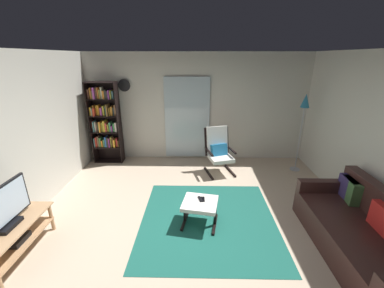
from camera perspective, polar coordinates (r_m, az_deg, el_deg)
name	(u,v)px	position (r m, az deg, el deg)	size (l,w,h in m)	color
ground_plane	(196,232)	(3.87, 0.96, -20.07)	(7.02, 7.02, 0.00)	#C5AE94
wall_back	(197,108)	(5.98, 1.14, 8.52)	(5.60, 0.06, 2.60)	beige
glass_door_panel	(187,118)	(5.98, -1.16, 6.05)	(1.10, 0.01, 2.00)	silver
area_rug	(208,220)	(4.09, 3.86, -17.48)	(2.14, 2.18, 0.01)	#1B5C4F
tv_stand	(12,237)	(4.06, -36.86, -17.14)	(0.51, 1.14, 0.46)	tan
television	(3,210)	(3.85, -38.14, -12.10)	(0.20, 0.87, 0.55)	black
bookshelf_near_tv	(105,121)	(6.16, -19.81, 5.19)	(0.68, 0.30, 1.96)	black
leather_sofa	(363,233)	(4.06, 35.43, -16.85)	(0.91, 1.97, 0.84)	#391F1C
lounge_armchair	(219,149)	(5.43, 6.35, -1.24)	(0.71, 0.78, 1.02)	black
ottoman	(200,206)	(3.82, 1.93, -14.36)	(0.60, 0.56, 0.40)	white
tv_remote	(200,199)	(3.83, 1.97, -12.87)	(0.04, 0.14, 0.02)	black
cell_phone	(203,199)	(3.83, 2.52, -12.92)	(0.07, 0.14, 0.01)	black
floor_lamp_by_shelf	(304,110)	(5.74, 25.02, 7.33)	(0.22, 0.22, 1.75)	#A5A5AD
wall_clock	(124,85)	(6.07, -15.71, 13.23)	(0.29, 0.03, 0.29)	silver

